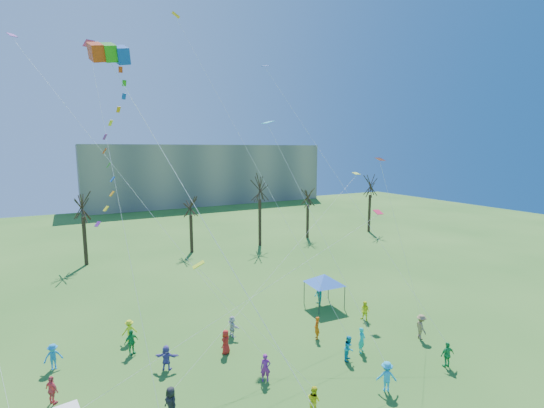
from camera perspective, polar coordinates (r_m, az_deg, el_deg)
distant_building at (r=100.55m, az=-9.78°, el=4.48°), size 60.00×14.00×15.00m
bare_tree_row at (r=51.19m, az=-12.53°, el=-0.07°), size 69.83×8.62×10.62m
big_box_kite at (r=20.73m, az=-22.13°, el=7.81°), size 4.42×6.49×20.66m
canopy_tent_blue at (r=34.62m, az=7.88°, el=-11.12°), size 3.99×3.99×3.00m
festival_crowd at (r=25.94m, az=-4.15°, el=-22.18°), size 26.54×15.52×1.86m
small_kites_aloft at (r=26.63m, az=-5.25°, el=8.38°), size 28.03×16.84×32.18m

